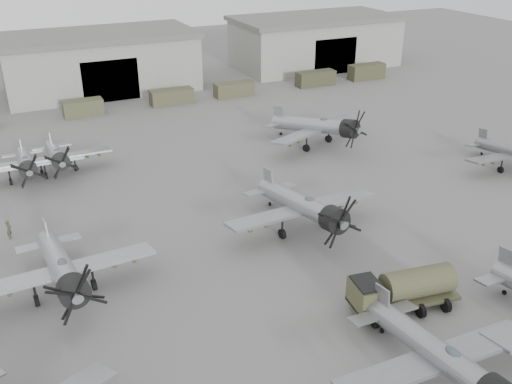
# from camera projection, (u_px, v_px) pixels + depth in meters

# --- Properties ---
(ground) EXTENTS (220.00, 220.00, 0.00)m
(ground) POSITION_uv_depth(u_px,v_px,m) (292.00, 316.00, 38.38)
(ground) COLOR #5E5E5C
(ground) RESTS_ON ground
(hangar_center) EXTENTS (29.00, 14.80, 8.70)m
(hangar_center) POSITION_uv_depth(u_px,v_px,m) (100.00, 62.00, 87.03)
(hangar_center) COLOR gray
(hangar_center) RESTS_ON ground
(hangar_right) EXTENTS (29.00, 14.80, 8.70)m
(hangar_right) POSITION_uv_depth(u_px,v_px,m) (315.00, 41.00, 101.56)
(hangar_right) COLOR gray
(hangar_right) RESTS_ON ground
(support_truck_3) EXTENTS (5.26, 2.20, 2.17)m
(support_truck_3) POSITION_uv_depth(u_px,v_px,m) (83.00, 108.00, 76.78)
(support_truck_3) COLOR #474A30
(support_truck_3) RESTS_ON ground
(support_truck_4) EXTENTS (6.16, 2.20, 2.16)m
(support_truck_4) POSITION_uv_depth(u_px,v_px,m) (172.00, 97.00, 81.53)
(support_truck_4) COLOR #47462E
(support_truck_4) RESTS_ON ground
(support_truck_5) EXTENTS (5.93, 2.20, 2.06)m
(support_truck_5) POSITION_uv_depth(u_px,v_px,m) (234.00, 89.00, 85.26)
(support_truck_5) COLOR #48472F
(support_truck_5) RESTS_ON ground
(support_truck_6) EXTENTS (6.38, 2.20, 2.30)m
(support_truck_6) POSITION_uv_depth(u_px,v_px,m) (316.00, 78.00, 90.61)
(support_truck_6) COLOR #393B26
(support_truck_6) RESTS_ON ground
(support_truck_7) EXTENTS (6.16, 2.20, 2.47)m
(support_truck_7) POSITION_uv_depth(u_px,v_px,m) (367.00, 72.00, 94.29)
(support_truck_7) COLOR #3D3D28
(support_truck_7) RESTS_ON ground
(aircraft_near_1) EXTENTS (12.62, 11.36, 5.07)m
(aircraft_near_1) POSITION_uv_depth(u_px,v_px,m) (443.00, 358.00, 31.38)
(aircraft_near_1) COLOR gray
(aircraft_near_1) RESTS_ON ground
(aircraft_mid_1) EXTENTS (13.15, 11.83, 5.25)m
(aircraft_mid_1) POSITION_uv_depth(u_px,v_px,m) (62.00, 269.00, 39.14)
(aircraft_mid_1) COLOR #A0A3A9
(aircraft_mid_1) RESTS_ON ground
(aircraft_mid_2) EXTENTS (13.77, 12.39, 5.50)m
(aircraft_mid_2) POSITION_uv_depth(u_px,v_px,m) (305.00, 207.00, 47.40)
(aircraft_mid_2) COLOR #92959A
(aircraft_mid_2) RESTS_ON ground
(aircraft_far_0) EXTENTS (11.18, 10.06, 4.50)m
(aircraft_far_0) POSITION_uv_depth(u_px,v_px,m) (26.00, 163.00, 56.94)
(aircraft_far_0) COLOR #9EA2A7
(aircraft_far_0) RESTS_ON ground
(aircraft_far_1) EXTENTS (13.74, 12.41, 5.56)m
(aircraft_far_1) POSITION_uv_depth(u_px,v_px,m) (320.00, 126.00, 65.57)
(aircraft_far_1) COLOR #93969B
(aircraft_far_1) RESTS_ON ground
(aircraft_extra_916) EXTENTS (11.18, 10.06, 4.50)m
(aircraft_extra_916) POSITION_uv_depth(u_px,v_px,m) (57.00, 156.00, 58.80)
(aircraft_extra_916) COLOR #9EA2A7
(aircraft_extra_916) RESTS_ON ground
(fuel_tanker) EXTENTS (7.79, 3.47, 2.90)m
(fuel_tanker) POSITION_uv_depth(u_px,v_px,m) (403.00, 288.00, 38.42)
(fuel_tanker) COLOR #46462E
(fuel_tanker) RESTS_ON ground
(ground_crew) EXTENTS (0.53, 0.69, 1.68)m
(ground_crew) POSITION_uv_depth(u_px,v_px,m) (9.00, 229.00, 47.30)
(ground_crew) COLOR #3D442C
(ground_crew) RESTS_ON ground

